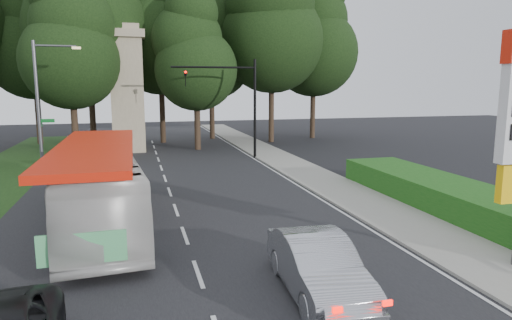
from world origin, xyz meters
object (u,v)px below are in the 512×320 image
object	(u,v)px
streetlight_signs	(41,100)
transit_bus	(97,187)
monument	(127,88)
sedan_silver	(318,266)
traffic_signal_mast	(237,95)

from	to	relation	value
streetlight_signs	transit_bus	world-z (taller)	streetlight_signs
monument	sedan_silver	distance (m)	28.79
monument	sedan_silver	bearing A→B (deg)	-80.24
streetlight_signs	monument	world-z (taller)	monument
streetlight_signs	monument	bearing A→B (deg)	58.03
traffic_signal_mast	streetlight_signs	bearing A→B (deg)	-171.08
streetlight_signs	sedan_silver	distance (m)	22.63
traffic_signal_mast	sedan_silver	size ratio (longest dim) A/B	1.54
monument	transit_bus	world-z (taller)	monument
streetlight_signs	sedan_silver	bearing A→B (deg)	-63.93
traffic_signal_mast	streetlight_signs	world-z (taller)	streetlight_signs
streetlight_signs	transit_bus	bearing A→B (deg)	-72.62
traffic_signal_mast	monument	xyz separation A→B (m)	(-7.68, 6.00, 0.43)
monument	streetlight_signs	bearing A→B (deg)	-121.97
transit_bus	sedan_silver	size ratio (longest dim) A/B	2.42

